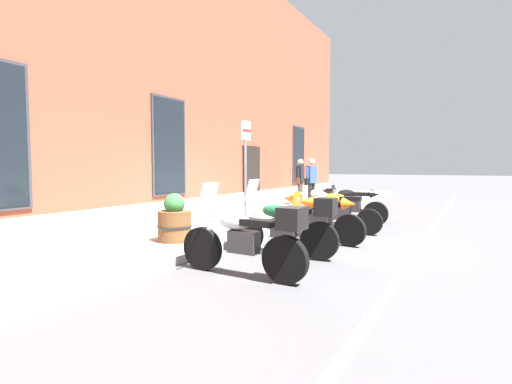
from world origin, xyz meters
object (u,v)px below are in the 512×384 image
pedestrian_blue_top (311,180)px  barrel_planter (175,222)px  motorcycle_green_touring (287,225)px  parking_sign (246,158)px  motorcycle_yellow_naked (338,212)px  motorcycle_orange_sport (314,215)px  motorcycle_black_sport (347,203)px  motorcycle_silver_touring (247,239)px  pedestrian_dark_jacket (300,179)px

pedestrian_blue_top → barrel_planter: (-7.15, -0.01, -0.59)m
motorcycle_green_touring → parking_sign: size_ratio=0.81×
motorcycle_green_touring → motorcycle_yellow_naked: bearing=-0.3°
parking_sign → barrel_planter: (-2.24, 0.24, -1.25)m
motorcycle_orange_sport → motorcycle_black_sport: bearing=2.5°
pedestrian_blue_top → parking_sign: parking_sign is taller
motorcycle_orange_sport → motorcycle_yellow_naked: motorcycle_orange_sport is taller
motorcycle_green_touring → motorcycle_black_sport: size_ratio=1.02×
motorcycle_green_touring → parking_sign: bearing=47.1°
motorcycle_silver_touring → motorcycle_green_touring: 1.43m
motorcycle_silver_touring → parking_sign: parking_sign is taller
motorcycle_black_sport → barrel_planter: 5.19m
motorcycle_green_touring → parking_sign: parking_sign is taller
motorcycle_orange_sport → parking_sign: size_ratio=0.81×
motorcycle_green_touring → motorcycle_orange_sport: motorcycle_green_touring is taller
motorcycle_orange_sport → pedestrian_dark_jacket: 6.62m
motorcycle_green_touring → motorcycle_silver_touring: bearing=-178.1°
pedestrian_dark_jacket → motorcycle_silver_touring: bearing=-161.5°
motorcycle_green_touring → pedestrian_dark_jacket: 8.00m
motorcycle_yellow_naked → motorcycle_black_sport: motorcycle_black_sport is taller
motorcycle_silver_touring → motorcycle_orange_sport: 2.91m
motorcycle_yellow_naked → motorcycle_orange_sport: bearing=176.8°
parking_sign → barrel_planter: size_ratio=2.74×
motorcycle_green_touring → barrel_planter: size_ratio=2.21×
parking_sign → barrel_planter: parking_sign is taller
pedestrian_dark_jacket → barrel_planter: (-7.89, -0.75, -0.59)m
motorcycle_silver_touring → barrel_planter: 2.41m
motorcycle_black_sport → pedestrian_dark_jacket: (3.10, 2.72, 0.53)m
motorcycle_green_touring → pedestrian_blue_top: size_ratio=1.19×
motorcycle_green_touring → pedestrian_blue_top: 7.06m
motorcycle_black_sport → motorcycle_silver_touring: bearing=-177.6°
parking_sign → motorcycle_black_sport: bearing=-34.1°
motorcycle_yellow_naked → parking_sign: bearing=118.9°
parking_sign → pedestrian_blue_top: bearing=3.0°
pedestrian_blue_top → pedestrian_dark_jacket: bearing=45.0°
motorcycle_black_sport → pedestrian_dark_jacket: 4.16m
motorcycle_silver_touring → motorcycle_orange_sport: bearing=2.2°
motorcycle_silver_touring → parking_sign: size_ratio=0.82×
motorcycle_green_touring → barrel_planter: 2.21m
motorcycle_orange_sport → motorcycle_black_sport: motorcycle_black_sport is taller
motorcycle_yellow_naked → parking_sign: parking_sign is taller
pedestrian_blue_top → barrel_planter: pedestrian_blue_top is taller
motorcycle_yellow_naked → parking_sign: 2.55m
motorcycle_yellow_naked → motorcycle_green_touring: bearing=179.7°
pedestrian_blue_top → parking_sign: (-4.91, -0.25, 0.66)m
motorcycle_yellow_naked → motorcycle_black_sport: (1.49, 0.20, 0.09)m
motorcycle_black_sport → parking_sign: parking_sign is taller
motorcycle_green_touring → parking_sign: 2.89m
pedestrian_dark_jacket → barrel_planter: bearing=-174.6°
parking_sign → pedestrian_dark_jacket: bearing=10.0°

